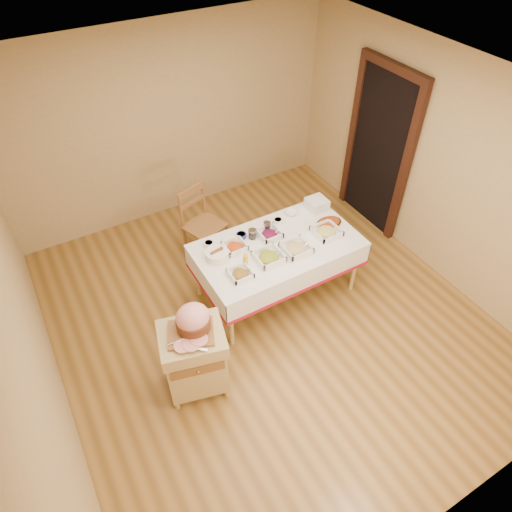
{
  "coord_description": "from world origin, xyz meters",
  "views": [
    {
      "loc": [
        -1.79,
        -2.84,
        4.12
      ],
      "look_at": [
        -0.04,
        0.2,
        0.82
      ],
      "focal_mm": 32.0,
      "sensor_mm": 36.0,
      "label": 1
    }
  ],
  "objects_px": {
    "bread_basket": "(217,255)",
    "plate_stack": "(317,204)",
    "dining_chair": "(202,224)",
    "brass_platter": "(329,223)",
    "preserve_jar_right": "(267,227)",
    "dining_table": "(277,255)",
    "ham_on_board": "(193,321)",
    "butcher_cart": "(195,357)",
    "mustard_bottle": "(246,259)",
    "preserve_jar_left": "(252,234)"
  },
  "relations": [
    {
      "from": "bread_basket",
      "to": "plate_stack",
      "type": "relative_size",
      "value": 1.1
    },
    {
      "from": "dining_chair",
      "to": "brass_platter",
      "type": "relative_size",
      "value": 3.15
    },
    {
      "from": "preserve_jar_right",
      "to": "plate_stack",
      "type": "bearing_deg",
      "value": 4.23
    },
    {
      "from": "dining_table",
      "to": "bread_basket",
      "type": "distance_m",
      "value": 0.72
    },
    {
      "from": "ham_on_board",
      "to": "brass_platter",
      "type": "xyz_separation_m",
      "value": [
        2.01,
        0.67,
        -0.18
      ]
    },
    {
      "from": "butcher_cart",
      "to": "bread_basket",
      "type": "distance_m",
      "value": 1.13
    },
    {
      "from": "ham_on_board",
      "to": "preserve_jar_right",
      "type": "bearing_deg",
      "value": 35.16
    },
    {
      "from": "butcher_cart",
      "to": "brass_platter",
      "type": "distance_m",
      "value": 2.19
    },
    {
      "from": "mustard_bottle",
      "to": "preserve_jar_left",
      "type": "bearing_deg",
      "value": 51.23
    },
    {
      "from": "preserve_jar_right",
      "to": "bread_basket",
      "type": "distance_m",
      "value": 0.71
    },
    {
      "from": "dining_chair",
      "to": "mustard_bottle",
      "type": "distance_m",
      "value": 1.19
    },
    {
      "from": "preserve_jar_left",
      "to": "plate_stack",
      "type": "xyz_separation_m",
      "value": [
        0.95,
        0.09,
        0.01
      ]
    },
    {
      "from": "plate_stack",
      "to": "preserve_jar_right",
      "type": "bearing_deg",
      "value": -175.77
    },
    {
      "from": "preserve_jar_left",
      "to": "preserve_jar_right",
      "type": "bearing_deg",
      "value": 9.29
    },
    {
      "from": "dining_table",
      "to": "mustard_bottle",
      "type": "bearing_deg",
      "value": -167.34
    },
    {
      "from": "plate_stack",
      "to": "preserve_jar_left",
      "type": "bearing_deg",
      "value": -174.62
    },
    {
      "from": "butcher_cart",
      "to": "mustard_bottle",
      "type": "relative_size",
      "value": 4.82
    },
    {
      "from": "plate_stack",
      "to": "ham_on_board",
      "type": "bearing_deg",
      "value": -154.33
    },
    {
      "from": "ham_on_board",
      "to": "bread_basket",
      "type": "relative_size",
      "value": 1.73
    },
    {
      "from": "dining_chair",
      "to": "preserve_jar_right",
      "type": "height_order",
      "value": "dining_chair"
    },
    {
      "from": "butcher_cart",
      "to": "brass_platter",
      "type": "relative_size",
      "value": 2.66
    },
    {
      "from": "dining_table",
      "to": "preserve_jar_right",
      "type": "height_order",
      "value": "preserve_jar_right"
    },
    {
      "from": "preserve_jar_right",
      "to": "dining_table",
      "type": "bearing_deg",
      "value": -95.11
    },
    {
      "from": "dining_table",
      "to": "butcher_cart",
      "type": "bearing_deg",
      "value": -152.62
    },
    {
      "from": "preserve_jar_right",
      "to": "bread_basket",
      "type": "height_order",
      "value": "same"
    },
    {
      "from": "dining_chair",
      "to": "mustard_bottle",
      "type": "relative_size",
      "value": 5.7
    },
    {
      "from": "bread_basket",
      "to": "dining_chair",
      "type": "bearing_deg",
      "value": 76.17
    },
    {
      "from": "preserve_jar_left",
      "to": "bread_basket",
      "type": "relative_size",
      "value": 0.46
    },
    {
      "from": "ham_on_board",
      "to": "bread_basket",
      "type": "height_order",
      "value": "ham_on_board"
    },
    {
      "from": "butcher_cart",
      "to": "ham_on_board",
      "type": "height_order",
      "value": "ham_on_board"
    },
    {
      "from": "brass_platter",
      "to": "butcher_cart",
      "type": "bearing_deg",
      "value": -161.11
    },
    {
      "from": "brass_platter",
      "to": "dining_table",
      "type": "bearing_deg",
      "value": -179.8
    },
    {
      "from": "dining_chair",
      "to": "brass_platter",
      "type": "xyz_separation_m",
      "value": [
        1.16,
        -1.04,
        0.27
      ]
    },
    {
      "from": "preserve_jar_left",
      "to": "bread_basket",
      "type": "height_order",
      "value": "preserve_jar_left"
    },
    {
      "from": "butcher_cart",
      "to": "preserve_jar_left",
      "type": "distance_m",
      "value": 1.53
    },
    {
      "from": "dining_table",
      "to": "dining_chair",
      "type": "relative_size",
      "value": 1.85
    },
    {
      "from": "dining_table",
      "to": "butcher_cart",
      "type": "distance_m",
      "value": 1.53
    },
    {
      "from": "ham_on_board",
      "to": "bread_basket",
      "type": "bearing_deg",
      "value": 51.94
    },
    {
      "from": "dining_table",
      "to": "preserve_jar_left",
      "type": "bearing_deg",
      "value": 128.45
    },
    {
      "from": "ham_on_board",
      "to": "plate_stack",
      "type": "bearing_deg",
      "value": 25.67
    },
    {
      "from": "ham_on_board",
      "to": "mustard_bottle",
      "type": "xyz_separation_m",
      "value": [
        0.84,
        0.56,
        -0.12
      ]
    },
    {
      "from": "preserve_jar_right",
      "to": "bread_basket",
      "type": "relative_size",
      "value": 0.44
    },
    {
      "from": "mustard_bottle",
      "to": "ham_on_board",
      "type": "bearing_deg",
      "value": -146.37
    },
    {
      "from": "dining_chair",
      "to": "ham_on_board",
      "type": "distance_m",
      "value": 1.96
    },
    {
      "from": "preserve_jar_left",
      "to": "brass_platter",
      "type": "height_order",
      "value": "preserve_jar_left"
    },
    {
      "from": "dining_chair",
      "to": "bread_basket",
      "type": "distance_m",
      "value": 0.97
    },
    {
      "from": "ham_on_board",
      "to": "preserve_jar_right",
      "type": "relative_size",
      "value": 3.96
    },
    {
      "from": "butcher_cart",
      "to": "plate_stack",
      "type": "distance_m",
      "value": 2.37
    },
    {
      "from": "dining_table",
      "to": "bread_basket",
      "type": "bearing_deg",
      "value": 168.35
    },
    {
      "from": "butcher_cart",
      "to": "preserve_jar_right",
      "type": "bearing_deg",
      "value": 35.26
    }
  ]
}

